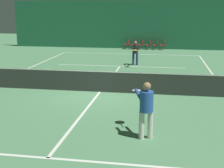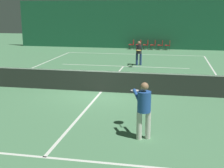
{
  "view_description": "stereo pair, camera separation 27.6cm",
  "coord_description": "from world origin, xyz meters",
  "px_view_note": "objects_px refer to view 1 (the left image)",
  "views": [
    {
      "loc": [
        2.74,
        -13.12,
        3.62
      ],
      "look_at": [
        0.93,
        -2.28,
        0.95
      ],
      "focal_mm": 50.0,
      "sensor_mm": 36.0,
      "label": 1
    },
    {
      "loc": [
        3.02,
        -13.07,
        3.62
      ],
      "look_at": [
        0.93,
        -2.28,
        0.95
      ],
      "focal_mm": 50.0,
      "sensor_mm": 36.0,
      "label": 2
    }
  ],
  "objects_px": {
    "tennis_net": "(100,81)",
    "courtside_chair_0": "(127,44)",
    "courtside_chair_1": "(134,44)",
    "courtside_chair_5": "(163,44)",
    "player_near": "(146,106)",
    "courtside_chair_3": "(149,44)",
    "courtside_chair_2": "(142,44)",
    "player_far": "(135,51)",
    "courtside_chair_4": "(156,44)"
  },
  "relations": [
    {
      "from": "tennis_net",
      "to": "courtside_chair_0",
      "type": "distance_m",
      "value": 15.07
    },
    {
      "from": "courtside_chair_4",
      "to": "courtside_chair_5",
      "type": "height_order",
      "value": "same"
    },
    {
      "from": "courtside_chair_2",
      "to": "courtside_chair_5",
      "type": "height_order",
      "value": "same"
    },
    {
      "from": "tennis_net",
      "to": "player_near",
      "type": "xyz_separation_m",
      "value": [
        2.31,
        -4.74,
        0.45
      ]
    },
    {
      "from": "player_near",
      "to": "courtside_chair_3",
      "type": "xyz_separation_m",
      "value": [
        -0.92,
        19.8,
        -0.48
      ]
    },
    {
      "from": "courtside_chair_1",
      "to": "courtside_chair_3",
      "type": "relative_size",
      "value": 1.0
    },
    {
      "from": "player_far",
      "to": "courtside_chair_2",
      "type": "xyz_separation_m",
      "value": [
        -0.18,
        8.08,
        -0.42
      ]
    },
    {
      "from": "courtside_chair_2",
      "to": "courtside_chair_5",
      "type": "xyz_separation_m",
      "value": [
        1.95,
        0.0,
        0.0
      ]
    },
    {
      "from": "player_far",
      "to": "player_near",
      "type": "bearing_deg",
      "value": 2.08
    },
    {
      "from": "tennis_net",
      "to": "player_far",
      "type": "bearing_deg",
      "value": 82.58
    },
    {
      "from": "courtside_chair_0",
      "to": "courtside_chair_5",
      "type": "distance_m",
      "value": 3.24
    },
    {
      "from": "courtside_chair_2",
      "to": "tennis_net",
      "type": "bearing_deg",
      "value": -2.79
    },
    {
      "from": "courtside_chair_1",
      "to": "tennis_net",
      "type": "bearing_deg",
      "value": -0.32
    },
    {
      "from": "courtside_chair_3",
      "to": "courtside_chair_5",
      "type": "height_order",
      "value": "same"
    },
    {
      "from": "tennis_net",
      "to": "courtside_chair_2",
      "type": "bearing_deg",
      "value": 87.21
    },
    {
      "from": "player_near",
      "to": "courtside_chair_5",
      "type": "distance_m",
      "value": 19.81
    },
    {
      "from": "player_near",
      "to": "player_far",
      "type": "distance_m",
      "value": 11.81
    },
    {
      "from": "player_near",
      "to": "courtside_chair_1",
      "type": "bearing_deg",
      "value": -15.26
    },
    {
      "from": "courtside_chair_1",
      "to": "courtside_chair_3",
      "type": "bearing_deg",
      "value": 90.0
    },
    {
      "from": "courtside_chair_4",
      "to": "courtside_chair_3",
      "type": "bearing_deg",
      "value": -90.0
    },
    {
      "from": "player_far",
      "to": "courtside_chair_3",
      "type": "xyz_separation_m",
      "value": [
        0.47,
        8.08,
        -0.42
      ]
    },
    {
      "from": "courtside_chair_5",
      "to": "courtside_chair_4",
      "type": "bearing_deg",
      "value": -90.0
    },
    {
      "from": "courtside_chair_0",
      "to": "courtside_chair_3",
      "type": "height_order",
      "value": "same"
    },
    {
      "from": "tennis_net",
      "to": "courtside_chair_0",
      "type": "bearing_deg",
      "value": 92.15
    },
    {
      "from": "courtside_chair_1",
      "to": "courtside_chair_5",
      "type": "xyz_separation_m",
      "value": [
        2.59,
        0.0,
        0.0
      ]
    },
    {
      "from": "player_near",
      "to": "courtside_chair_1",
      "type": "xyz_separation_m",
      "value": [
        -2.22,
        19.8,
        -0.48
      ]
    },
    {
      "from": "courtside_chair_5",
      "to": "courtside_chair_1",
      "type": "bearing_deg",
      "value": -90.0
    },
    {
      "from": "tennis_net",
      "to": "courtside_chair_5",
      "type": "xyz_separation_m",
      "value": [
        2.68,
        15.06,
        -0.03
      ]
    },
    {
      "from": "player_near",
      "to": "courtside_chair_2",
      "type": "bearing_deg",
      "value": -17.12
    },
    {
      "from": "courtside_chair_2",
      "to": "courtside_chair_4",
      "type": "bearing_deg",
      "value": 90.0
    },
    {
      "from": "courtside_chair_1",
      "to": "courtside_chair_3",
      "type": "height_order",
      "value": "same"
    },
    {
      "from": "tennis_net",
      "to": "courtside_chair_3",
      "type": "distance_m",
      "value": 15.12
    },
    {
      "from": "courtside_chair_1",
      "to": "courtside_chair_0",
      "type": "bearing_deg",
      "value": -90.0
    },
    {
      "from": "player_near",
      "to": "courtside_chair_1",
      "type": "relative_size",
      "value": 1.96
    },
    {
      "from": "player_near",
      "to": "courtside_chair_0",
      "type": "xyz_separation_m",
      "value": [
        -2.87,
        19.8,
        -0.48
      ]
    },
    {
      "from": "player_far",
      "to": "courtside_chair_4",
      "type": "height_order",
      "value": "player_far"
    },
    {
      "from": "player_near",
      "to": "tennis_net",
      "type": "bearing_deg",
      "value": 4.26
    },
    {
      "from": "courtside_chair_5",
      "to": "tennis_net",
      "type": "bearing_deg",
      "value": -10.08
    },
    {
      "from": "player_far",
      "to": "courtside_chair_5",
      "type": "xyz_separation_m",
      "value": [
        1.77,
        8.08,
        -0.42
      ]
    },
    {
      "from": "courtside_chair_0",
      "to": "tennis_net",
      "type": "bearing_deg",
      "value": 2.15
    },
    {
      "from": "courtside_chair_2",
      "to": "courtside_chair_0",
      "type": "bearing_deg",
      "value": -90.0
    },
    {
      "from": "courtside_chair_4",
      "to": "courtside_chair_1",
      "type": "bearing_deg",
      "value": -90.0
    },
    {
      "from": "courtside_chair_3",
      "to": "player_far",
      "type": "bearing_deg",
      "value": -3.34
    },
    {
      "from": "player_far",
      "to": "courtside_chair_3",
      "type": "height_order",
      "value": "player_far"
    },
    {
      "from": "courtside_chair_0",
      "to": "courtside_chair_5",
      "type": "height_order",
      "value": "same"
    },
    {
      "from": "courtside_chair_0",
      "to": "courtside_chair_4",
      "type": "height_order",
      "value": "same"
    },
    {
      "from": "tennis_net",
      "to": "courtside_chair_0",
      "type": "relative_size",
      "value": 14.29
    },
    {
      "from": "tennis_net",
      "to": "player_near",
      "type": "height_order",
      "value": "player_near"
    },
    {
      "from": "tennis_net",
      "to": "player_far",
      "type": "distance_m",
      "value": 7.05
    },
    {
      "from": "player_far",
      "to": "courtside_chair_2",
      "type": "relative_size",
      "value": 1.85
    }
  ]
}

